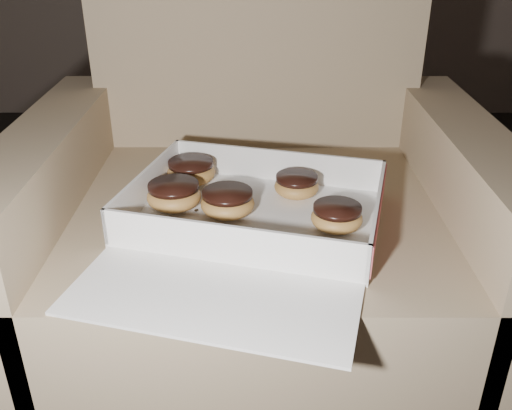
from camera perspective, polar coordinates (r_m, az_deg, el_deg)
The scene contains 10 objects.
armchair at distance 1.17m, azimuth 0.05°, elevation -3.60°, with size 0.89×0.75×0.93m.
bakery_box at distance 0.95m, azimuth -0.48°, elevation -1.95°, with size 0.52×0.58×0.07m.
donut_a at distance 1.11m, azimuth -6.50°, elevation 3.39°, with size 0.09×0.09×0.05m.
donut_b at distance 1.05m, azimuth 4.08°, elevation 2.00°, with size 0.08×0.08×0.04m.
donut_c at distance 1.02m, azimuth -8.20°, elevation 1.00°, with size 0.10×0.10×0.05m.
donut_d at distance 0.99m, azimuth -2.86°, elevation 0.29°, with size 0.09×0.09×0.05m.
donut_e at distance 0.95m, azimuth 8.08°, elevation -1.16°, with size 0.09×0.09×0.04m.
crumb_a at distance 1.01m, azimuth -6.00°, elevation -0.54°, with size 0.01×0.01×0.00m, color black.
crumb_b at distance 0.95m, azimuth -0.31°, elevation -2.38°, with size 0.01×0.01×0.00m, color black.
crumb_c at distance 0.92m, azimuth 3.55°, elevation -3.66°, with size 0.01×0.01×0.00m, color black.
Camera 1 is at (0.52, -0.48, 0.90)m, focal length 40.00 mm.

